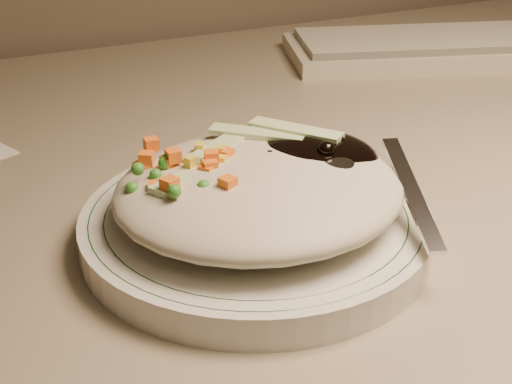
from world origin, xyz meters
name	(u,v)px	position (x,y,z in m)	size (l,w,h in m)	color
desk	(260,312)	(0.00, 1.38, 0.54)	(1.40, 0.70, 0.74)	gray
plate	(256,226)	(-0.08, 1.21, 0.75)	(0.23, 0.23, 0.02)	silver
plate_rim	(256,213)	(-0.08, 1.21, 0.76)	(0.22, 0.22, 0.00)	#144723
meal	(262,184)	(-0.08, 1.21, 0.78)	(0.21, 0.19, 0.05)	#B5AB93
keyboard	(449,47)	(0.31, 1.50, 0.75)	(0.41, 0.25, 0.03)	#BDB59B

